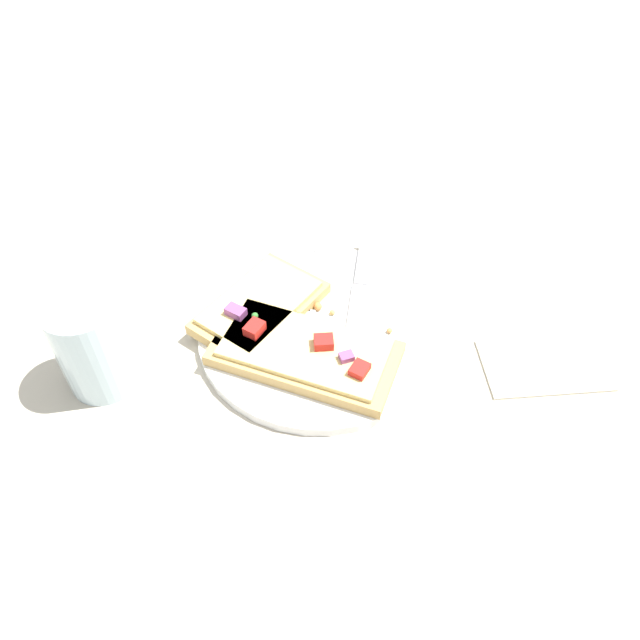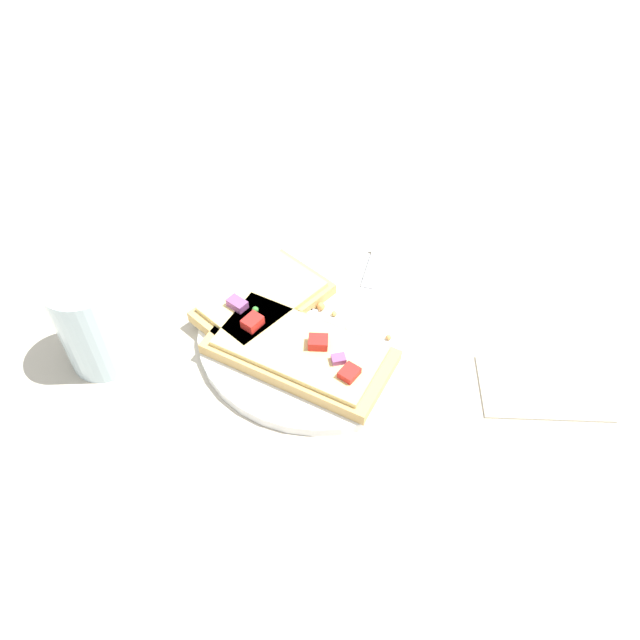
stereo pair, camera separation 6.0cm
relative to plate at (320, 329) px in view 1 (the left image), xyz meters
The scene contains 9 objects.
ground_plane 0.01m from the plate, ahead, with size 4.00×4.00×0.00m, color #BCB29E.
plate is the anchor object (origin of this frame).
fork 0.04m from the plate, 68.54° to the right, with size 0.07×0.20×0.01m.
knife 0.07m from the plate, 136.28° to the right, with size 0.07×0.22×0.01m.
pizza_slice_main 0.05m from the plate, 67.00° to the left, with size 0.22×0.17×0.03m.
pizza_slice_corner 0.07m from the plate, 21.38° to the right, with size 0.17×0.17×0.03m.
crumb_scatter 0.02m from the plate, ahead, with size 0.14×0.08×0.01m.
drinking_glass 0.24m from the plate, 10.68° to the left, with size 0.08×0.08×0.11m.
napkin 0.25m from the plate, 164.03° to the left, with size 0.13×0.08×0.01m.
Camera 1 is at (0.04, 0.47, 0.54)m, focal length 35.00 mm.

